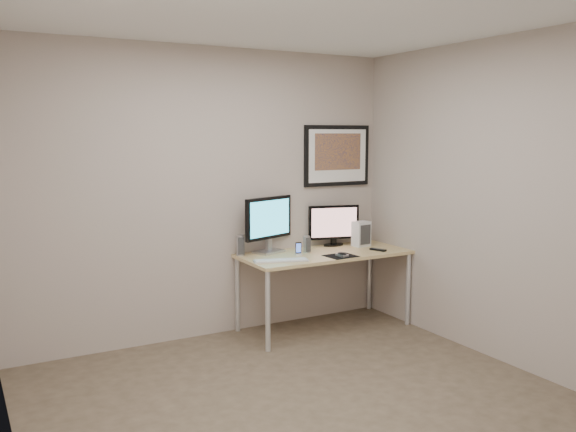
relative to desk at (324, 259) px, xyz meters
name	(u,v)px	position (x,y,z in m)	size (l,w,h in m)	color
floor	(306,404)	(-1.00, -1.35, -0.66)	(3.60, 3.60, 0.00)	#493E2E
room	(275,161)	(-1.00, -0.90, 0.98)	(3.60, 3.60, 3.60)	white
desk	(324,259)	(0.00, 0.00, 0.00)	(1.60, 0.70, 0.73)	#A58A50
framed_art	(337,156)	(0.35, 0.33, 0.96)	(0.75, 0.04, 0.60)	black
monitor_large	(269,222)	(-0.46, 0.25, 0.36)	(0.56, 0.26, 0.52)	#AFAFB4
monitor_tv	(334,224)	(0.27, 0.25, 0.28)	(0.51, 0.17, 0.41)	black
speaker_left	(240,245)	(-0.75, 0.25, 0.16)	(0.08, 0.08, 0.19)	#AFAFB4
speaker_right	(307,244)	(-0.15, 0.07, 0.15)	(0.06, 0.06, 0.16)	#AFAFB4
phone_dock	(298,248)	(-0.27, 0.02, 0.13)	(0.06, 0.06, 0.12)	black
keyboard	(281,260)	(-0.55, -0.15, 0.07)	(0.48, 0.13, 0.02)	silver
mousepad	(341,256)	(0.04, -0.22, 0.07)	(0.27, 0.24, 0.00)	black
mouse	(342,254)	(0.03, -0.25, 0.09)	(0.06, 0.11, 0.04)	black
remote	(378,250)	(0.49, -0.17, 0.08)	(0.04, 0.16, 0.02)	black
fan_unit	(361,234)	(0.49, 0.10, 0.19)	(0.16, 0.12, 0.25)	silver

